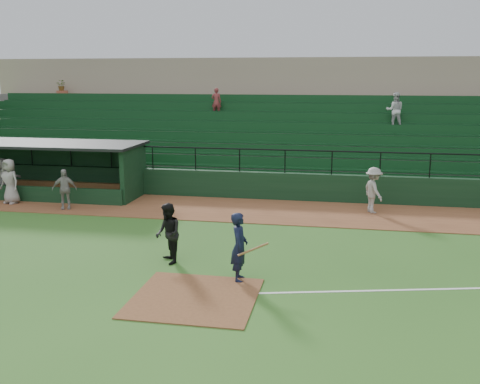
# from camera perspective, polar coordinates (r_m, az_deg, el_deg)

# --- Properties ---
(ground) EXTENTS (90.00, 90.00, 0.00)m
(ground) POSITION_cam_1_polar(r_m,az_deg,el_deg) (14.54, -3.70, -9.47)
(ground) COLOR #2E5F1E
(ground) RESTS_ON ground
(warning_track) EXTENTS (40.00, 4.00, 0.03)m
(warning_track) POSITION_cam_1_polar(r_m,az_deg,el_deg) (22.02, 1.45, -1.93)
(warning_track) COLOR brown
(warning_track) RESTS_ON ground
(home_plate_dirt) EXTENTS (3.00, 3.00, 0.03)m
(home_plate_dirt) POSITION_cam_1_polar(r_m,az_deg,el_deg) (13.64, -4.76, -10.91)
(home_plate_dirt) COLOR brown
(home_plate_dirt) RESTS_ON ground
(stadium_structure) EXTENTS (38.00, 13.08, 6.40)m
(stadium_structure) POSITION_cam_1_polar(r_m,az_deg,el_deg) (29.90, 4.09, 6.20)
(stadium_structure) COLOR black
(stadium_structure) RESTS_ON ground
(dugout) EXTENTS (8.90, 3.20, 2.42)m
(dugout) POSITION_cam_1_polar(r_m,az_deg,el_deg) (26.50, -19.27, 2.69)
(dugout) COLOR black
(dugout) RESTS_ON ground
(batter_at_plate) EXTENTS (1.06, 0.73, 1.86)m
(batter_at_plate) POSITION_cam_1_polar(r_m,az_deg,el_deg) (14.39, -0.07, -5.76)
(batter_at_plate) COLOR black
(batter_at_plate) RESTS_ON ground
(umpire) EXTENTS (1.02, 1.08, 1.76)m
(umpire) POSITION_cam_1_polar(r_m,az_deg,el_deg) (15.88, -7.51, -4.32)
(umpire) COLOR black
(umpire) RESTS_ON ground
(runner) EXTENTS (1.10, 1.34, 1.81)m
(runner) POSITION_cam_1_polar(r_m,az_deg,el_deg) (22.04, 13.76, 0.19)
(runner) COLOR gray
(runner) RESTS_ON warning_track
(dugout_player_a) EXTENTS (1.04, 0.75, 1.64)m
(dugout_player_a) POSITION_cam_1_polar(r_m,az_deg,el_deg) (23.12, -17.85, 0.28)
(dugout_player_a) COLOR #9C9792
(dugout_player_a) RESTS_ON warning_track
(dugout_player_b) EXTENTS (1.05, 0.83, 1.89)m
(dugout_player_b) POSITION_cam_1_polar(r_m,az_deg,el_deg) (24.95, -22.89, 1.04)
(dugout_player_b) COLOR #9F9995
(dugout_player_b) RESTS_ON warning_track
(dugout_player_c) EXTENTS (1.71, 0.84, 1.77)m
(dugout_player_c) POSITION_cam_1_polar(r_m,az_deg,el_deg) (26.31, -23.45, 1.38)
(dugout_player_c) COLOR gray
(dugout_player_c) RESTS_ON warning_track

